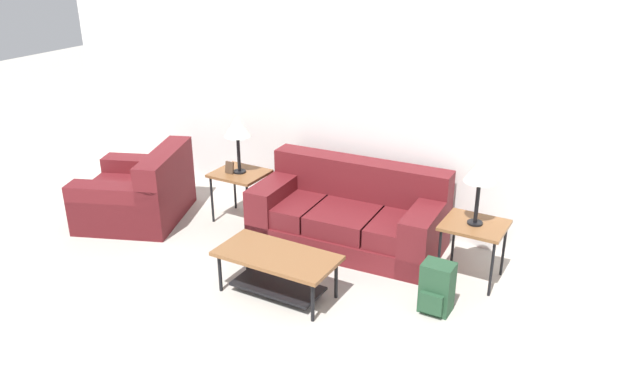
% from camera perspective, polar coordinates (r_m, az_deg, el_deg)
% --- Properties ---
extents(wall_back, '(8.95, 0.06, 2.60)m').
position_cam_1_polar(wall_back, '(6.45, 7.03, 7.39)').
color(wall_back, white).
rests_on(wall_back, ground_plane).
extents(couch, '(1.96, 1.02, 0.82)m').
position_cam_1_polar(couch, '(6.38, 2.72, -2.25)').
color(couch, maroon).
rests_on(couch, ground_plane).
extents(armchair, '(1.37, 1.41, 0.80)m').
position_cam_1_polar(armchair, '(7.22, -16.23, -0.20)').
color(armchair, maroon).
rests_on(armchair, ground_plane).
extents(coffee_table, '(1.07, 0.53, 0.40)m').
position_cam_1_polar(coffee_table, '(5.51, -3.94, -6.63)').
color(coffee_table, brown).
rests_on(coffee_table, ground_plane).
extents(side_table_left, '(0.56, 0.50, 0.56)m').
position_cam_1_polar(side_table_left, '(6.86, -7.34, 1.36)').
color(side_table_left, brown).
rests_on(side_table_left, ground_plane).
extents(side_table_right, '(0.56, 0.50, 0.56)m').
position_cam_1_polar(side_table_right, '(5.81, 13.92, -3.34)').
color(side_table_right, brown).
rests_on(side_table_right, ground_plane).
extents(table_lamp_left, '(0.28, 0.28, 0.63)m').
position_cam_1_polar(table_lamp_left, '(6.67, -7.58, 5.84)').
color(table_lamp_left, black).
rests_on(table_lamp_left, side_table_left).
extents(table_lamp_right, '(0.28, 0.28, 0.63)m').
position_cam_1_polar(table_lamp_right, '(5.58, 14.46, 1.83)').
color(table_lamp_right, black).
rests_on(table_lamp_right, side_table_right).
extents(backpack, '(0.26, 0.28, 0.45)m').
position_cam_1_polar(backpack, '(5.40, 10.63, -8.65)').
color(backpack, '#23472D').
rests_on(backpack, ground_plane).
extents(picture_frame, '(0.10, 0.04, 0.13)m').
position_cam_1_polar(picture_frame, '(6.81, -8.28, 2.23)').
color(picture_frame, '#4C3828').
rests_on(picture_frame, side_table_left).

